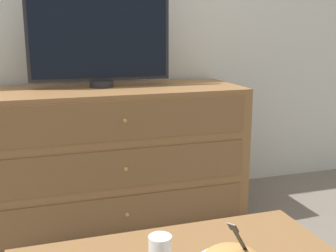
{
  "coord_description": "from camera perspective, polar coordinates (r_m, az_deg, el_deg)",
  "views": [
    {
      "loc": [
        -0.29,
        -2.71,
        1.12
      ],
      "look_at": [
        0.14,
        -1.37,
        0.8
      ],
      "focal_mm": 45.0,
      "sensor_mm": 36.0,
      "label": 1
    }
  ],
  "objects": [
    {
      "name": "tv",
      "position": [
        2.49,
        -9.22,
        12.06
      ],
      "size": [
        0.82,
        0.14,
        0.58
      ],
      "color": "#232328",
      "rests_on": "dresser"
    },
    {
      "name": "ground_plane",
      "position": [
        2.95,
        -10.85,
        -9.6
      ],
      "size": [
        12.0,
        12.0,
        0.0
      ],
      "primitive_type": "plane",
      "color": "#70665B"
    },
    {
      "name": "dresser",
      "position": [
        2.54,
        -7.1,
        -3.75
      ],
      "size": [
        1.49,
        0.59,
        0.79
      ],
      "color": "olive",
      "rests_on": "ground_plane"
    }
  ]
}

